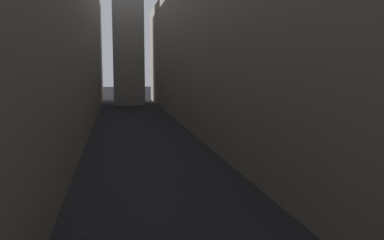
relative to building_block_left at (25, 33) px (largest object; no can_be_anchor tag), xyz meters
The scene contains 3 objects.
ground_plane 15.61m from the building_block_left, 10.02° to the right, with size 264.00×264.00×0.00m, color black.
building_block_left is the anchor object (origin of this frame).
building_block_right 22.41m from the building_block_left, ahead, with size 11.17×108.00×19.87m, color gray.
Camera 1 is at (-2.66, 6.20, 6.94)m, focal length 38.84 mm.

